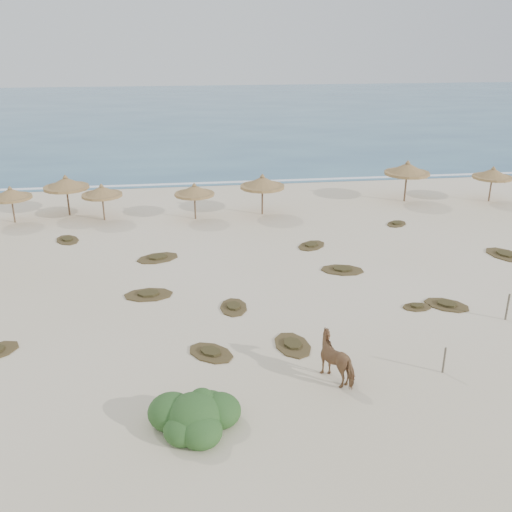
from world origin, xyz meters
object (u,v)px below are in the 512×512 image
at_px(palapa_1, 66,184).
at_px(bush, 195,416).
at_px(palapa_0, 11,194).
at_px(horse, 338,358).

relative_size(palapa_1, bush, 1.20).
height_order(palapa_0, palapa_1, palapa_1).
height_order(palapa_0, bush, palapa_0).
bearing_deg(palapa_1, bush, -72.25).
xyz_separation_m(horse, bush, (-5.22, -2.09, -0.39)).
xyz_separation_m(palapa_1, bush, (7.73, -24.14, -1.78)).
relative_size(palapa_0, palapa_1, 0.82).
bearing_deg(palapa_1, palapa_0, -160.31).
bearing_deg(horse, palapa_0, -81.77).
relative_size(palapa_0, horse, 1.50).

